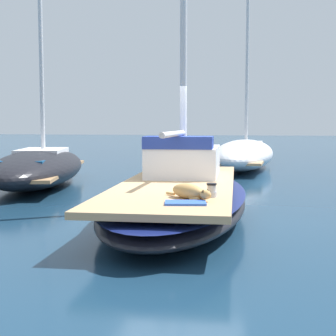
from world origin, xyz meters
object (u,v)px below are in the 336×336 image
object	(u,v)px
sailboat_main	(178,199)
moored_boat_port_side	(39,166)
dog_tan	(189,192)
moored_boat_far_astern	(244,154)
deck_towel	(185,203)
deck_winch	(212,191)

from	to	relation	value
sailboat_main	moored_boat_port_side	world-z (taller)	moored_boat_port_side
sailboat_main	moored_boat_port_side	xyz separation A→B (m)	(-4.58, 3.72, 0.21)
dog_tan	moored_boat_port_side	xyz separation A→B (m)	(-5.09, 5.73, -0.22)
moored_boat_far_astern	moored_boat_port_side	distance (m)	8.33
deck_towel	dog_tan	bearing A→B (deg)	91.46
sailboat_main	moored_boat_port_side	bearing A→B (deg)	140.93
moored_boat_far_astern	sailboat_main	bearing A→B (deg)	-94.95
deck_towel	deck_winch	bearing A→B (deg)	67.01
moored_boat_far_astern	dog_tan	bearing A→B (deg)	-91.70
sailboat_main	moored_boat_far_astern	xyz separation A→B (m)	(0.87, 10.02, 0.24)
deck_towel	moored_boat_port_side	xyz separation A→B (m)	(-5.11, 6.18, -0.13)
dog_tan	deck_winch	bearing A→B (deg)	37.00
sailboat_main	moored_boat_port_side	size ratio (longest dim) A/B	1.06
sailboat_main	dog_tan	size ratio (longest dim) A/B	9.35
sailboat_main	deck_winch	xyz separation A→B (m)	(0.81, -1.78, 0.42)
dog_tan	moored_boat_far_astern	world-z (taller)	moored_boat_far_astern
deck_winch	moored_boat_far_astern	bearing A→B (deg)	89.72
sailboat_main	deck_towel	xyz separation A→B (m)	(0.52, -2.46, 0.34)
dog_tan	deck_towel	world-z (taller)	dog_tan
sailboat_main	moored_boat_far_astern	world-z (taller)	moored_boat_far_astern
dog_tan	deck_towel	xyz separation A→B (m)	(0.01, -0.45, -0.09)
dog_tan	moored_boat_far_astern	size ratio (longest dim) A/B	0.10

